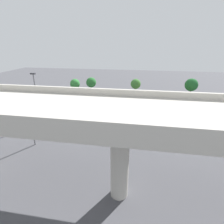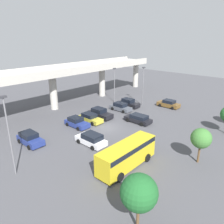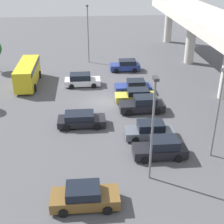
# 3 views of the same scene
# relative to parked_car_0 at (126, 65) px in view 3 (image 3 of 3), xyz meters

# --- Properties ---
(ground_plane) EXTENTS (118.64, 118.64, 0.00)m
(ground_plane) POSITION_rel_parked_car_0_xyz_m (11.01, -4.06, -0.76)
(ground_plane) COLOR #4C4C51
(parked_car_0) EXTENTS (2.21, 4.35, 1.60)m
(parked_car_0) POSITION_rel_parked_car_0_xyz_m (0.00, 0.00, 0.00)
(parked_car_0) COLOR navy
(parked_car_0) RESTS_ON ground_plane
(parked_car_1) EXTENTS (2.25, 4.59, 1.60)m
(parked_car_1) POSITION_rel_parked_car_0_xyz_m (5.54, -6.42, 0.00)
(parked_car_1) COLOR silver
(parked_car_1) RESTS_ON ground_plane
(parked_car_2) EXTENTS (2.21, 4.43, 1.53)m
(parked_car_2) POSITION_rel_parked_car_0_xyz_m (8.23, -0.01, -0.06)
(parked_car_2) COLOR navy
(parked_car_2) RESTS_ON ground_plane
(parked_car_3) EXTENTS (2.09, 4.64, 1.48)m
(parked_car_3) POSITION_rel_parked_car_0_xyz_m (11.07, -0.15, -0.05)
(parked_car_3) COLOR gold
(parked_car_3) RESTS_ON ground_plane
(parked_car_4) EXTENTS (2.23, 4.83, 1.71)m
(parked_car_4) POSITION_rel_parked_car_0_xyz_m (13.75, 0.15, 0.03)
(parked_car_4) COLOR black
(parked_car_4) RESTS_ON ground_plane
(parked_car_5) EXTENTS (2.24, 4.72, 1.40)m
(parked_car_5) POSITION_rel_parked_car_0_xyz_m (16.45, -6.50, -0.07)
(parked_car_5) COLOR black
(parked_car_5) RESTS_ON ground_plane
(parked_car_6) EXTENTS (2.08, 4.51, 1.59)m
(parked_car_6) POSITION_rel_parked_car_0_xyz_m (19.27, -0.18, -0.02)
(parked_car_6) COLOR #515660
(parked_car_6) RESTS_ON ground_plane
(parked_car_7) EXTENTS (2.10, 4.48, 1.69)m
(parked_car_7) POSITION_rel_parked_car_0_xyz_m (22.38, 0.18, 0.02)
(parked_car_7) COLOR black
(parked_car_7) RESTS_ON ground_plane
(parked_car_8) EXTENTS (2.16, 4.60, 1.56)m
(parked_car_8) POSITION_rel_parked_car_0_xyz_m (27.66, -6.22, -0.04)
(parked_car_8) COLOR brown
(parked_car_8) RESTS_ON ground_plane
(shuttle_bus) EXTENTS (8.11, 2.56, 2.85)m
(shuttle_bus) POSITION_rel_parked_car_0_xyz_m (4.54, -13.43, 0.94)
(shuttle_bus) COLOR gold
(shuttle_bus) RESTS_ON ground_plane
(lamp_post_near_aisle) EXTENTS (0.70, 0.35, 8.13)m
(lamp_post_near_aisle) POSITION_rel_parked_car_0_xyz_m (25.14, -1.32, 3.99)
(lamp_post_near_aisle) COLOR slate
(lamp_post_near_aisle) RESTS_ON ground_plane
(lamp_post_mid_lot) EXTENTS (0.70, 0.35, 8.75)m
(lamp_post_mid_lot) POSITION_rel_parked_car_0_xyz_m (-4.62, -5.31, 4.31)
(lamp_post_mid_lot) COLOR slate
(lamp_post_mid_lot) RESTS_ON ground_plane
(lamp_post_by_overpass) EXTENTS (0.70, 0.35, 7.64)m
(lamp_post_by_overpass) POSITION_rel_parked_car_0_xyz_m (22.62, 4.45, 3.74)
(lamp_post_by_overpass) COLOR slate
(lamp_post_by_overpass) RESTS_ON ground_plane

